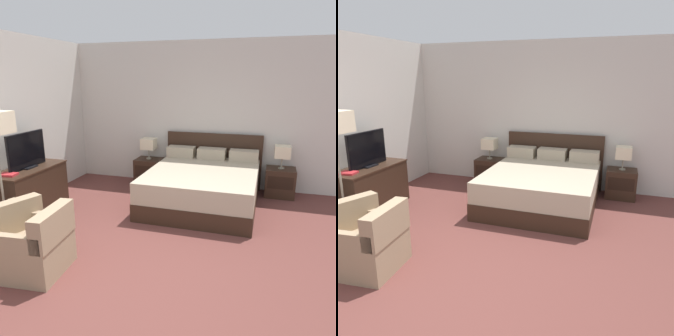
% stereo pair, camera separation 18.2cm
% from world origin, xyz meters
% --- Properties ---
extents(ground_plane, '(10.95, 10.95, 0.00)m').
position_xyz_m(ground_plane, '(0.00, 0.00, 0.00)').
color(ground_plane, brown).
extents(wall_back, '(6.33, 0.06, 2.79)m').
position_xyz_m(wall_back, '(0.00, 3.68, 1.40)').
color(wall_back, beige).
rests_on(wall_back, ground).
extents(wall_left, '(0.06, 5.45, 2.79)m').
position_xyz_m(wall_left, '(-2.60, 1.52, 1.40)').
color(wall_left, beige).
rests_on(wall_left, ground).
extents(bed, '(1.86, 2.11, 1.07)m').
position_xyz_m(bed, '(0.33, 2.61, 0.33)').
color(bed, '#332116').
rests_on(bed, ground).
extents(nightstand_left, '(0.52, 0.44, 0.52)m').
position_xyz_m(nightstand_left, '(-0.94, 3.37, 0.26)').
color(nightstand_left, '#332116').
rests_on(nightstand_left, ground).
extents(nightstand_right, '(0.52, 0.44, 0.52)m').
position_xyz_m(nightstand_right, '(1.60, 3.37, 0.26)').
color(nightstand_right, '#332116').
rests_on(nightstand_right, ground).
extents(table_lamp_left, '(0.27, 0.27, 0.42)m').
position_xyz_m(table_lamp_left, '(-0.94, 3.37, 0.83)').
color(table_lamp_left, gray).
rests_on(table_lamp_left, nightstand_left).
extents(table_lamp_right, '(0.27, 0.27, 0.42)m').
position_xyz_m(table_lamp_right, '(1.60, 3.37, 0.83)').
color(table_lamp_right, gray).
rests_on(table_lamp_right, nightstand_right).
extents(dresser, '(0.57, 1.27, 0.73)m').
position_xyz_m(dresser, '(-2.26, 1.45, 0.38)').
color(dresser, '#332116').
rests_on(dresser, ground).
extents(tv, '(0.18, 0.80, 0.56)m').
position_xyz_m(tv, '(-2.26, 1.46, 1.00)').
color(tv, black).
rests_on(tv, dresser).
extents(book_red_cover, '(0.26, 0.21, 0.03)m').
position_xyz_m(book_red_cover, '(-2.25, 1.01, 0.74)').
color(book_red_cover, '#B7282D').
rests_on(book_red_cover, dresser).
extents(armchair_by_window, '(0.88, 0.87, 0.76)m').
position_xyz_m(armchair_by_window, '(-1.59, 0.17, 0.28)').
color(armchair_by_window, '#9E8466').
rests_on(armchair_by_window, ground).
extents(armchair_companion, '(0.75, 0.75, 0.76)m').
position_xyz_m(armchair_companion, '(-1.02, 0.01, 0.28)').
color(armchair_companion, '#9E8466').
rests_on(armchair_companion, ground).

